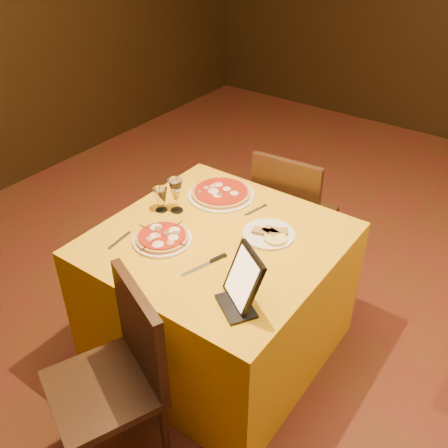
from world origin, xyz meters
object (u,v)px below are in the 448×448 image
Objects in this scene: water_glass at (161,200)px; tablet at (244,278)px; chair_main_far at (296,214)px; chair_main_near at (103,388)px; pizza_near at (162,238)px; main_table at (219,295)px; wine_glass at (176,195)px; pizza_far at (221,194)px.

water_glass is 0.79m from tablet.
chair_main_far is at bearing 140.08° from tablet.
chair_main_near is 1.00× the size of chair_main_far.
chair_main_near is at bearing -72.24° from pizza_near.
main_table is 0.58m from water_glass.
wine_glass is at bearing -175.70° from tablet.
tablet is at bearing -23.29° from water_glass.
wine_glass is at bearing 115.35° from pizza_near.
pizza_far is at bearing 62.11° from chair_main_far.
chair_main_far is 3.73× the size of tablet.
wine_glass is at bearing 133.28° from chair_main_near.
main_table is 1.21× the size of chair_main_near.
main_table is 8.46× the size of water_glass.
tablet is at bearing -11.82° from pizza_near.
chair_main_far reaches higher than pizza_far.
pizza_near is 0.28m from wine_glass.
chair_main_near reaches higher than water_glass.
wine_glass is 0.75m from tablet.
chair_main_far is at bearing 67.27° from wine_glass.
wine_glass is 0.78× the size of tablet.
wine_glass is at bearing 62.82° from chair_main_far.
wine_glass is (-0.31, 0.86, 0.39)m from chair_main_near.
pizza_far is (-0.02, 0.50, -0.00)m from pizza_near.
water_glass is at bearing 138.36° from chair_main_near.
pizza_near is 0.78× the size of pizza_far.
pizza_near is (-0.20, -0.18, 0.39)m from main_table.
pizza_far reaches higher than main_table.
main_table is at bearing -55.93° from pizza_far.
main_table is at bearing 172.38° from tablet.
water_glass is at bearing 132.77° from pizza_near.
main_table is at bearing 113.30° from chair_main_near.
pizza_far is at bearing 91.90° from pizza_near.
pizza_near and pizza_far have the same top height.
wine_glass reaches higher than pizza_far.
water_glass is (-0.38, -0.79, 0.36)m from chair_main_far.
chair_main_far is at bearing 90.00° from main_table.
chair_main_near is 0.74m from tablet.
pizza_near is 0.56m from tablet.
chair_main_near and chair_main_far have the same top height.
wine_glass is 0.09m from water_glass.
tablet is (0.34, 0.51, 0.41)m from chair_main_near.
tablet reaches higher than pizza_far.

